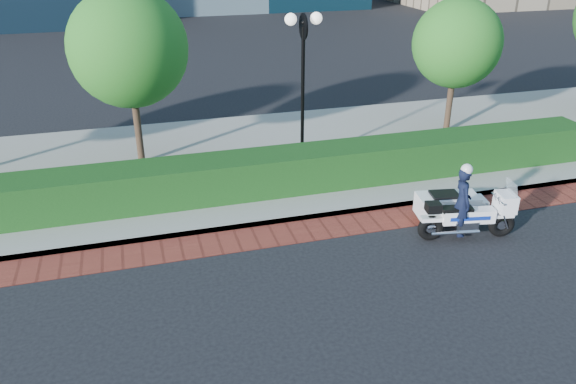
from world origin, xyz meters
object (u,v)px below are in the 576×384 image
object	(u,v)px
tree_c	(457,43)
lamppost	(303,66)
police_motorcycle	(459,207)
tree_b	(128,48)

from	to	relation	value
tree_c	lamppost	bearing A→B (deg)	-166.70
tree_c	police_motorcycle	world-z (taller)	tree_c
lamppost	police_motorcycle	world-z (taller)	lamppost
tree_b	tree_c	distance (m)	10.01
tree_b	tree_c	bearing A→B (deg)	-0.00
tree_b	police_motorcycle	size ratio (longest dim) A/B	2.18
tree_b	police_motorcycle	distance (m)	9.45
tree_c	tree_b	bearing A→B (deg)	180.00
tree_c	police_motorcycle	xyz separation A→B (m)	(-3.24, -5.97, -2.42)
lamppost	tree_c	distance (m)	5.65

